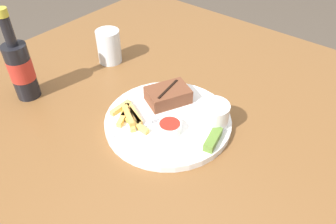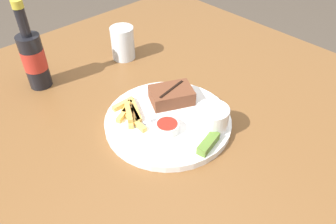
% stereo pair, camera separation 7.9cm
% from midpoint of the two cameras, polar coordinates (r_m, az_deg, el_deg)
% --- Properties ---
extents(dining_table, '(1.28, 1.32, 0.75)m').
position_cam_midpoint_polar(dining_table, '(0.86, -2.63, -5.55)').
color(dining_table, brown).
rests_on(dining_table, ground_plane).
extents(dinner_plate, '(0.31, 0.31, 0.02)m').
position_cam_midpoint_polar(dinner_plate, '(0.81, -2.79, -1.68)').
color(dinner_plate, white).
rests_on(dinner_plate, dining_table).
extents(steak_portion, '(0.13, 0.11, 0.04)m').
position_cam_midpoint_polar(steak_portion, '(0.84, -2.68, 2.86)').
color(steak_portion, brown).
rests_on(steak_portion, dinner_plate).
extents(fries_pile, '(0.08, 0.12, 0.02)m').
position_cam_midpoint_polar(fries_pile, '(0.81, -9.50, -0.86)').
color(fries_pile, '#F1B554').
rests_on(fries_pile, dinner_plate).
extents(coleslaw_cup, '(0.08, 0.08, 0.06)m').
position_cam_midpoint_polar(coleslaw_cup, '(0.77, 4.93, -0.31)').
color(coleslaw_cup, white).
rests_on(coleslaw_cup, dinner_plate).
extents(dipping_sauce_cup, '(0.06, 0.06, 0.02)m').
position_cam_midpoint_polar(dipping_sauce_cup, '(0.76, -2.65, -2.70)').
color(dipping_sauce_cup, silver).
rests_on(dipping_sauce_cup, dinner_plate).
extents(pickle_spear, '(0.07, 0.04, 0.02)m').
position_cam_midpoint_polar(pickle_spear, '(0.74, 4.70, -5.02)').
color(pickle_spear, '#567A2D').
rests_on(pickle_spear, dinner_plate).
extents(fork_utensil, '(0.13, 0.07, 0.00)m').
position_cam_midpoint_polar(fork_utensil, '(0.78, -8.36, -2.84)').
color(fork_utensil, '#B7B7BC').
rests_on(fork_utensil, dinner_plate).
extents(beer_bottle, '(0.06, 0.06, 0.25)m').
position_cam_midpoint_polar(beer_bottle, '(0.95, -26.53, 6.80)').
color(beer_bottle, black).
rests_on(beer_bottle, dining_table).
extents(drinking_glass, '(0.07, 0.07, 0.10)m').
position_cam_midpoint_polar(drinking_glass, '(1.05, -12.42, 11.04)').
color(drinking_glass, silver).
rests_on(drinking_glass, dining_table).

